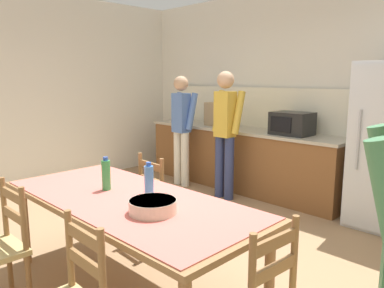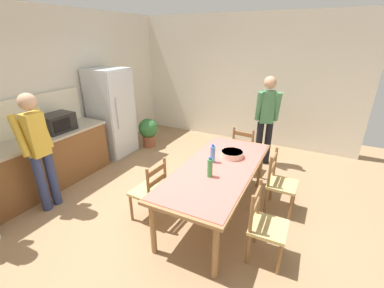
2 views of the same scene
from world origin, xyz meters
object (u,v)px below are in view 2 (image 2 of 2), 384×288
chair_side_near_right (280,183)px  chair_side_far_left (150,191)px  person_at_counter (38,147)px  potted_plant (148,131)px  chair_side_near_left (265,226)px  bottle_off_centre (213,154)px  person_by_table (266,117)px  bottle_near_centre (210,168)px  refrigerator (112,113)px  microwave (57,123)px  chair_head_end (244,150)px  dining_table (217,172)px  serving_bowl (232,154)px

chair_side_near_right → chair_side_far_left: bearing=124.6°
person_at_counter → potted_plant: size_ratio=2.61×
chair_side_near_left → person_at_counter: person_at_counter is taller
person_at_counter → chair_side_near_left: bearing=-170.8°
bottle_off_centre → person_by_table: 1.88m
bottle_near_centre → chair_side_near_right: size_ratio=0.30×
refrigerator → bottle_off_centre: (-0.85, -2.67, -0.03)m
chair_side_near_left → chair_side_far_left: bearing=89.3°
microwave → person_by_table: person_by_table is taller
refrigerator → potted_plant: bearing=-33.5°
chair_side_near_right → person_by_table: 1.64m
bottle_off_centre → bottle_near_centre: bearing=-161.8°
chair_head_end → potted_plant: 2.35m
chair_side_far_left → dining_table: bearing=127.1°
dining_table → chair_side_far_left: 0.96m
microwave → dining_table: bearing=-84.2°
bottle_near_centre → chair_side_near_left: 0.93m
chair_side_near_left → chair_head_end: size_ratio=1.00×
bottle_near_centre → microwave: bearing=90.1°
dining_table → chair_side_near_right: bearing=-56.2°
refrigerator → chair_side_near_right: refrigerator is taller
microwave → bottle_near_centre: (0.01, -2.82, -0.17)m
serving_bowl → person_at_counter: person_at_counter is taller
refrigerator → dining_table: 2.96m
dining_table → person_at_counter: bearing=113.3°
dining_table → bottle_off_centre: size_ratio=8.35×
dining_table → chair_head_end: (1.41, 0.02, -0.25)m
bottle_near_centre → serving_bowl: bottle_near_centre is taller
microwave → person_by_table: bearing=-53.3°
refrigerator → bottle_near_centre: 3.06m
bottle_off_centre → chair_side_near_left: bearing=-123.5°
dining_table → chair_side_far_left: size_ratio=2.48×
refrigerator → chair_head_end: bearing=-80.7°
microwave → bottle_near_centre: bearing=-89.9°
microwave → chair_side_near_left: microwave is taller
microwave → bottle_near_centre: microwave is taller
serving_bowl → chair_side_far_left: chair_side_far_left is taller
microwave → bottle_near_centre: 2.82m
microwave → chair_side_near_left: size_ratio=0.55×
person_by_table → chair_side_far_left: bearing=-40.6°
bottle_near_centre → serving_bowl: 0.68m
microwave → bottle_off_centre: (0.40, -2.69, -0.17)m
dining_table → person_by_table: 1.99m
serving_bowl → chair_side_near_right: bearing=-80.1°
chair_side_far_left → microwave: bearing=-93.3°
microwave → chair_side_near_right: (0.80, -3.59, -0.62)m
bottle_off_centre → chair_head_end: 1.38m
dining_table → bottle_near_centre: (-0.28, -0.00, 0.19)m
serving_bowl → chair_side_near_right: (0.12, -0.71, -0.37)m
person_by_table → potted_plant: size_ratio=2.61×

